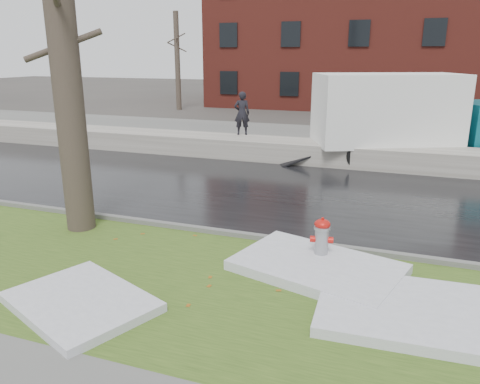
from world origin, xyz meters
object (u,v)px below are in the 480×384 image
(fire_hydrant, at_px, (322,239))
(tree, at_px, (64,50))
(worker, at_px, (242,113))
(box_truck, at_px, (414,116))

(fire_hydrant, xyz_separation_m, tree, (-5.35, 0.01, 3.33))
(tree, relative_size, worker, 4.58)
(fire_hydrant, distance_m, worker, 10.21)
(fire_hydrant, xyz_separation_m, box_truck, (1.46, 9.61, 1.14))
(tree, bearing_deg, fire_hydrant, -0.09)
(fire_hydrant, xyz_separation_m, worker, (-4.74, 8.98, 1.06))
(worker, bearing_deg, box_truck, 161.01)
(fire_hydrant, relative_size, worker, 0.53)
(box_truck, bearing_deg, tree, -149.53)
(box_truck, bearing_deg, worker, 161.59)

